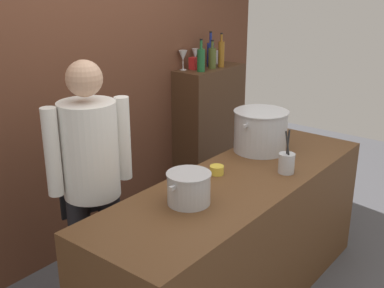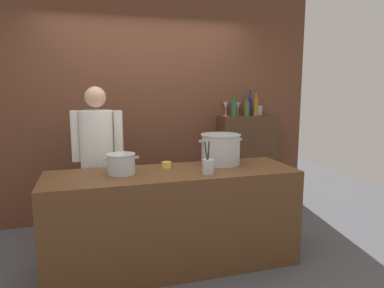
{
  "view_description": "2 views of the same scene",
  "coord_description": "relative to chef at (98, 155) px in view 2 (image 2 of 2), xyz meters",
  "views": [
    {
      "loc": [
        -2.33,
        -1.47,
        2.09
      ],
      "look_at": [
        0.02,
        0.4,
        1.04
      ],
      "focal_mm": 44.61,
      "sensor_mm": 36.0,
      "label": 1
    },
    {
      "loc": [
        -0.71,
        -2.97,
        1.65
      ],
      "look_at": [
        0.26,
        0.27,
        1.1
      ],
      "focal_mm": 32.46,
      "sensor_mm": 36.0,
      "label": 2
    }
  ],
  "objects": [
    {
      "name": "ground_plane",
      "position": [
        0.64,
        -0.65,
        -0.96
      ],
      "size": [
        8.0,
        8.0,
        0.0
      ],
      "primitive_type": "plane",
      "color": "#4C4C51"
    },
    {
      "name": "brick_back_panel",
      "position": [
        0.64,
        0.75,
        0.54
      ],
      "size": [
        4.4,
        0.1,
        3.0
      ],
      "primitive_type": "cube",
      "color": "brown",
      "rests_on": "ground_plane"
    },
    {
      "name": "prep_counter",
      "position": [
        0.64,
        -0.65,
        -0.51
      ],
      "size": [
        2.26,
        0.7,
        0.9
      ],
      "primitive_type": "cube",
      "color": "brown",
      "rests_on": "ground_plane"
    },
    {
      "name": "bar_cabinet",
      "position": [
        1.93,
        0.54,
        -0.32
      ],
      "size": [
        0.76,
        0.32,
        1.28
      ],
      "primitive_type": "cube",
      "color": "#472D1C",
      "rests_on": "ground_plane"
    },
    {
      "name": "chef",
      "position": [
        0.0,
        0.0,
        0.0
      ],
      "size": [
        0.51,
        0.4,
        1.66
      ],
      "rotation": [
        0.0,
        0.0,
        2.83
      ],
      "color": "black",
      "rests_on": "ground_plane"
    },
    {
      "name": "stockpot_large",
      "position": [
        1.16,
        -0.48,
        0.08
      ],
      "size": [
        0.45,
        0.39,
        0.3
      ],
      "color": "#B7BABF",
      "rests_on": "prep_counter"
    },
    {
      "name": "stockpot_small",
      "position": [
        0.18,
        -0.61,
        0.03
      ],
      "size": [
        0.31,
        0.25,
        0.18
      ],
      "color": "#B7BABF",
      "rests_on": "prep_counter"
    },
    {
      "name": "utensil_crock",
      "position": [
        0.91,
        -0.83,
        0.0
      ],
      "size": [
        0.1,
        0.1,
        0.29
      ],
      "color": "#B7BABF",
      "rests_on": "prep_counter"
    },
    {
      "name": "butter_jar",
      "position": [
        0.61,
        -0.49,
        -0.04
      ],
      "size": [
        0.09,
        0.09,
        0.06
      ],
      "primitive_type": "cylinder",
      "color": "yellow",
      "rests_on": "prep_counter"
    },
    {
      "name": "wine_bottle_green",
      "position": [
        1.71,
        0.48,
        0.43
      ],
      "size": [
        0.07,
        0.07,
        0.29
      ],
      "color": "#1E592D",
      "rests_on": "bar_cabinet"
    },
    {
      "name": "wine_bottle_cobalt",
      "position": [
        1.97,
        0.57,
        0.44
      ],
      "size": [
        0.07,
        0.07,
        0.33
      ],
      "color": "navy",
      "rests_on": "bar_cabinet"
    },
    {
      "name": "wine_bottle_olive",
      "position": [
        1.89,
        0.49,
        0.42
      ],
      "size": [
        0.07,
        0.07,
        0.26
      ],
      "color": "#475123",
      "rests_on": "bar_cabinet"
    },
    {
      "name": "wine_bottle_amber",
      "position": [
        2.01,
        0.47,
        0.44
      ],
      "size": [
        0.06,
        0.06,
        0.32
      ],
      "color": "#8C5919",
      "rests_on": "bar_cabinet"
    },
    {
      "name": "wine_glass_tall",
      "position": [
        1.67,
        0.65,
        0.44
      ],
      "size": [
        0.08,
        0.08,
        0.18
      ],
      "color": "silver",
      "rests_on": "bar_cabinet"
    },
    {
      "name": "wine_glass_short",
      "position": [
        1.85,
        0.65,
        0.44
      ],
      "size": [
        0.07,
        0.07,
        0.18
      ],
      "color": "silver",
      "rests_on": "bar_cabinet"
    },
    {
      "name": "spice_tin_silver",
      "position": [
        2.13,
        0.63,
        0.38
      ],
      "size": [
        0.08,
        0.08,
        0.12
      ],
      "primitive_type": "cube",
      "color": "#B2B2B7",
      "rests_on": "bar_cabinet"
    },
    {
      "name": "spice_tin_red",
      "position": [
        1.76,
        0.6,
        0.37
      ],
      "size": [
        0.07,
        0.07,
        0.11
      ],
      "primitive_type": "cube",
      "color": "red",
      "rests_on": "bar_cabinet"
    }
  ]
}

